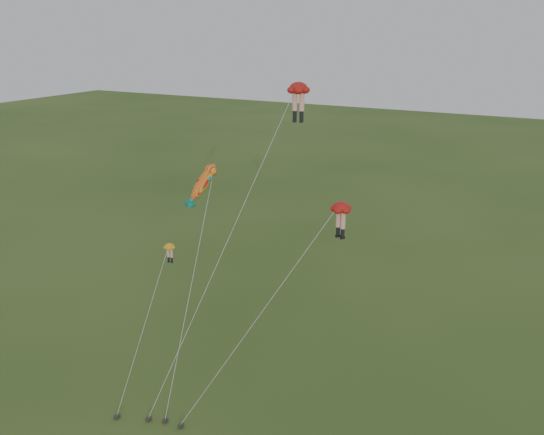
% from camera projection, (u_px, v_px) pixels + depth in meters
% --- Properties ---
extents(ground, '(300.00, 300.00, 0.00)m').
position_uv_depth(ground, '(193.00, 410.00, 40.42)').
color(ground, '#2F4C1B').
rests_on(ground, ground).
extents(legs_kite_red_high, '(6.40, 11.74, 21.00)m').
position_uv_depth(legs_kite_red_high, '(296.00, 95.00, 39.67)').
color(legs_kite_red_high, '#B11712').
rests_on(legs_kite_red_high, ground).
extents(legs_kite_red_mid, '(8.83, 7.68, 14.42)m').
position_uv_depth(legs_kite_red_mid, '(338.00, 214.00, 36.55)').
color(legs_kite_red_mid, '#B11712').
rests_on(legs_kite_red_mid, ground).
extents(legs_kite_yellow, '(2.76, 9.81, 8.86)m').
position_uv_depth(legs_kite_yellow, '(167.00, 256.00, 45.31)').
color(legs_kite_yellow, gold).
rests_on(legs_kite_yellow, ground).
extents(fish_kite, '(2.34, 8.69, 15.72)m').
position_uv_depth(fish_kite, '(203.00, 183.00, 41.37)').
color(fish_kite, '#F6A31F').
rests_on(fish_kite, ground).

